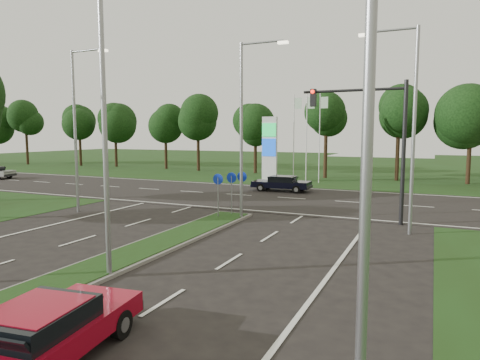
% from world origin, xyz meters
% --- Properties ---
extents(verge_far, '(160.00, 50.00, 0.02)m').
position_xyz_m(verge_far, '(0.00, 55.00, 0.00)').
color(verge_far, '#1C3411').
rests_on(verge_far, ground).
extents(cross_road, '(160.00, 12.00, 0.02)m').
position_xyz_m(cross_road, '(0.00, 24.00, 0.00)').
color(cross_road, black).
rests_on(cross_road, ground).
extents(median_kerb, '(2.00, 26.00, 0.12)m').
position_xyz_m(median_kerb, '(0.00, 4.00, 0.06)').
color(median_kerb, slate).
rests_on(median_kerb, ground).
extents(streetlight_median_near, '(2.53, 0.22, 9.00)m').
position_xyz_m(streetlight_median_near, '(1.00, 6.00, 5.08)').
color(streetlight_median_near, gray).
rests_on(streetlight_median_near, ground).
extents(streetlight_median_far, '(2.53, 0.22, 9.00)m').
position_xyz_m(streetlight_median_far, '(1.00, 16.00, 5.08)').
color(streetlight_median_far, gray).
rests_on(streetlight_median_far, ground).
extents(streetlight_left_far, '(2.53, 0.22, 9.00)m').
position_xyz_m(streetlight_left_far, '(-8.30, 14.00, 5.08)').
color(streetlight_left_far, gray).
rests_on(streetlight_left_far, ground).
extents(streetlight_right_far, '(2.53, 0.22, 9.00)m').
position_xyz_m(streetlight_right_far, '(8.80, 16.00, 5.08)').
color(streetlight_right_far, gray).
rests_on(streetlight_right_far, ground).
extents(streetlight_right_near, '(2.53, 0.22, 9.00)m').
position_xyz_m(streetlight_right_near, '(8.80, 2.00, 5.08)').
color(streetlight_right_near, gray).
rests_on(streetlight_right_near, ground).
extents(traffic_signal, '(5.10, 0.42, 7.00)m').
position_xyz_m(traffic_signal, '(7.19, 18.00, 4.65)').
color(traffic_signal, black).
rests_on(traffic_signal, ground).
extents(median_signs, '(1.16, 1.76, 2.38)m').
position_xyz_m(median_signs, '(0.00, 16.40, 1.71)').
color(median_signs, gray).
rests_on(median_signs, ground).
extents(gas_pylon, '(5.80, 1.26, 8.00)m').
position_xyz_m(gas_pylon, '(-3.79, 33.05, 3.20)').
color(gas_pylon, silver).
rests_on(gas_pylon, ground).
extents(treeline_far, '(6.00, 6.00, 9.90)m').
position_xyz_m(treeline_far, '(0.10, 39.93, 6.83)').
color(treeline_far, black).
rests_on(treeline_far, ground).
extents(red_sedan, '(2.38, 4.64, 1.22)m').
position_xyz_m(red_sedan, '(3.16, 1.44, 0.66)').
color(red_sedan, maroon).
rests_on(red_sedan, ground).
extents(navy_sedan, '(4.45, 1.95, 1.21)m').
position_xyz_m(navy_sedan, '(-0.79, 27.14, 0.65)').
color(navy_sedan, black).
rests_on(navy_sedan, ground).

